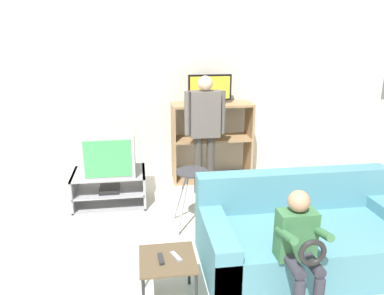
{
  "coord_description": "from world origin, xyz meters",
  "views": [
    {
      "loc": [
        -0.57,
        -1.99,
        2.11
      ],
      "look_at": [
        -0.02,
        1.86,
        0.9
      ],
      "focal_mm": 35.0,
      "sensor_mm": 36.0,
      "label": 1
    }
  ],
  "objects_px": {
    "television_flat": "(210,90)",
    "remote_control_white": "(176,257)",
    "remote_control_black": "(161,259)",
    "person_standing_adult": "(205,124)",
    "media_shelf": "(212,141)",
    "television_main": "(109,152)",
    "folding_stool": "(192,182)",
    "couch": "(305,237)",
    "person_seated_child": "(300,243)",
    "tv_stand": "(110,188)",
    "snack_table": "(168,264)"
  },
  "relations": [
    {
      "from": "media_shelf",
      "to": "couch",
      "type": "bearing_deg",
      "value": -77.86
    },
    {
      "from": "television_main",
      "to": "remote_control_white",
      "type": "distance_m",
      "value": 2.06
    },
    {
      "from": "tv_stand",
      "to": "remote_control_white",
      "type": "xyz_separation_m",
      "value": [
        0.65,
        -1.94,
        0.21
      ]
    },
    {
      "from": "tv_stand",
      "to": "person_seated_child",
      "type": "relative_size",
      "value": 0.93
    },
    {
      "from": "tv_stand",
      "to": "television_flat",
      "type": "relative_size",
      "value": 1.47
    },
    {
      "from": "person_standing_adult",
      "to": "person_seated_child",
      "type": "relative_size",
      "value": 1.63
    },
    {
      "from": "television_main",
      "to": "television_flat",
      "type": "xyz_separation_m",
      "value": [
        1.38,
        0.65,
        0.64
      ]
    },
    {
      "from": "folding_stool",
      "to": "snack_table",
      "type": "height_order",
      "value": "folding_stool"
    },
    {
      "from": "tv_stand",
      "to": "folding_stool",
      "type": "xyz_separation_m",
      "value": [
        0.95,
        -0.73,
        0.33
      ]
    },
    {
      "from": "couch",
      "to": "person_seated_child",
      "type": "xyz_separation_m",
      "value": [
        -0.33,
        -0.57,
        0.3
      ]
    },
    {
      "from": "folding_stool",
      "to": "person_seated_child",
      "type": "bearing_deg",
      "value": -65.84
    },
    {
      "from": "tv_stand",
      "to": "person_standing_adult",
      "type": "bearing_deg",
      "value": 7.78
    },
    {
      "from": "tv_stand",
      "to": "media_shelf",
      "type": "xyz_separation_m",
      "value": [
        1.43,
        0.63,
        0.37
      ]
    },
    {
      "from": "television_main",
      "to": "remote_control_white",
      "type": "relative_size",
      "value": 4.34
    },
    {
      "from": "snack_table",
      "to": "remote_control_black",
      "type": "relative_size",
      "value": 3.09
    },
    {
      "from": "media_shelf",
      "to": "remote_control_white",
      "type": "distance_m",
      "value": 2.69
    },
    {
      "from": "television_main",
      "to": "person_seated_child",
      "type": "relative_size",
      "value": 0.64
    },
    {
      "from": "tv_stand",
      "to": "person_standing_adult",
      "type": "distance_m",
      "value": 1.46
    },
    {
      "from": "snack_table",
      "to": "media_shelf",
      "type": "bearing_deg",
      "value": 71.74
    },
    {
      "from": "television_main",
      "to": "folding_stool",
      "type": "height_order",
      "value": "television_main"
    },
    {
      "from": "television_flat",
      "to": "remote_control_white",
      "type": "xyz_separation_m",
      "value": [
        -0.75,
        -2.59,
        -0.91
      ]
    },
    {
      "from": "television_flat",
      "to": "snack_table",
      "type": "bearing_deg",
      "value": -107.48
    },
    {
      "from": "media_shelf",
      "to": "television_flat",
      "type": "relative_size",
      "value": 1.88
    },
    {
      "from": "television_main",
      "to": "remote_control_white",
      "type": "xyz_separation_m",
      "value": [
        0.63,
        -1.95,
        -0.27
      ]
    },
    {
      "from": "television_main",
      "to": "remote_control_black",
      "type": "relative_size",
      "value": 4.34
    },
    {
      "from": "television_flat",
      "to": "person_standing_adult",
      "type": "xyz_separation_m",
      "value": [
        -0.15,
        -0.48,
        -0.37
      ]
    },
    {
      "from": "tv_stand",
      "to": "remote_control_white",
      "type": "relative_size",
      "value": 6.24
    },
    {
      "from": "media_shelf",
      "to": "remote_control_white",
      "type": "relative_size",
      "value": 7.94
    },
    {
      "from": "tv_stand",
      "to": "media_shelf",
      "type": "distance_m",
      "value": 1.61
    },
    {
      "from": "tv_stand",
      "to": "remote_control_white",
      "type": "distance_m",
      "value": 2.05
    },
    {
      "from": "tv_stand",
      "to": "folding_stool",
      "type": "distance_m",
      "value": 1.24
    },
    {
      "from": "media_shelf",
      "to": "person_standing_adult",
      "type": "xyz_separation_m",
      "value": [
        -0.19,
        -0.46,
        0.38
      ]
    },
    {
      "from": "tv_stand",
      "to": "person_standing_adult",
      "type": "relative_size",
      "value": 0.57
    },
    {
      "from": "remote_control_black",
      "to": "television_main",
      "type": "bearing_deg",
      "value": 101.02
    },
    {
      "from": "remote_control_black",
      "to": "person_seated_child",
      "type": "relative_size",
      "value": 0.15
    },
    {
      "from": "snack_table",
      "to": "person_standing_adult",
      "type": "height_order",
      "value": "person_standing_adult"
    },
    {
      "from": "television_flat",
      "to": "remote_control_black",
      "type": "distance_m",
      "value": 2.89
    },
    {
      "from": "media_shelf",
      "to": "couch",
      "type": "xyz_separation_m",
      "value": [
        0.47,
        -2.19,
        -0.32
      ]
    },
    {
      "from": "remote_control_black",
      "to": "person_standing_adult",
      "type": "height_order",
      "value": "person_standing_adult"
    },
    {
      "from": "person_standing_adult",
      "to": "folding_stool",
      "type": "bearing_deg",
      "value": -108.28
    },
    {
      "from": "television_flat",
      "to": "person_standing_adult",
      "type": "bearing_deg",
      "value": -107.53
    },
    {
      "from": "remote_control_white",
      "to": "couch",
      "type": "height_order",
      "value": "couch"
    },
    {
      "from": "remote_control_white",
      "to": "television_flat",
      "type": "bearing_deg",
      "value": 51.09
    },
    {
      "from": "person_standing_adult",
      "to": "tv_stand",
      "type": "bearing_deg",
      "value": -172.22
    },
    {
      "from": "media_shelf",
      "to": "person_standing_adult",
      "type": "bearing_deg",
      "value": -111.74
    },
    {
      "from": "remote_control_black",
      "to": "remote_control_white",
      "type": "distance_m",
      "value": 0.12
    },
    {
      "from": "tv_stand",
      "to": "person_seated_child",
      "type": "height_order",
      "value": "person_seated_child"
    },
    {
      "from": "person_standing_adult",
      "to": "remote_control_white",
      "type": "bearing_deg",
      "value": -105.78
    },
    {
      "from": "media_shelf",
      "to": "person_seated_child",
      "type": "bearing_deg",
      "value": -86.97
    },
    {
      "from": "television_flat",
      "to": "remote_control_black",
      "type": "bearing_deg",
      "value": -108.45
    }
  ]
}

